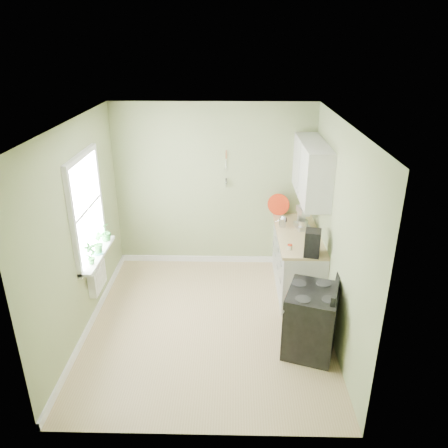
{
  "coord_description": "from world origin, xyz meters",
  "views": [
    {
      "loc": [
        0.32,
        -4.91,
        3.59
      ],
      "look_at": [
        0.19,
        0.55,
        1.24
      ],
      "focal_mm": 35.0,
      "sensor_mm": 36.0,
      "label": 1
    }
  ],
  "objects_px": {
    "kettle": "(283,221)",
    "coffee_maker": "(312,244)",
    "stove": "(311,320)",
    "stand_mixer": "(302,218)"
  },
  "relations": [
    {
      "from": "stove",
      "to": "coffee_maker",
      "type": "relative_size",
      "value": 2.68
    },
    {
      "from": "stand_mixer",
      "to": "coffee_maker",
      "type": "relative_size",
      "value": 1.02
    },
    {
      "from": "stand_mixer",
      "to": "coffee_maker",
      "type": "distance_m",
      "value": 0.9
    },
    {
      "from": "kettle",
      "to": "coffee_maker",
      "type": "xyz_separation_m",
      "value": [
        0.29,
        -0.94,
        0.08
      ]
    },
    {
      "from": "stove",
      "to": "coffee_maker",
      "type": "distance_m",
      "value": 1.03
    },
    {
      "from": "stand_mixer",
      "to": "kettle",
      "type": "xyz_separation_m",
      "value": [
        -0.29,
        0.04,
        -0.06
      ]
    },
    {
      "from": "stand_mixer",
      "to": "kettle",
      "type": "height_order",
      "value": "stand_mixer"
    },
    {
      "from": "stove",
      "to": "stand_mixer",
      "type": "distance_m",
      "value": 1.8
    },
    {
      "from": "kettle",
      "to": "coffee_maker",
      "type": "distance_m",
      "value": 0.98
    },
    {
      "from": "kettle",
      "to": "coffee_maker",
      "type": "relative_size",
      "value": 0.51
    }
  ]
}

